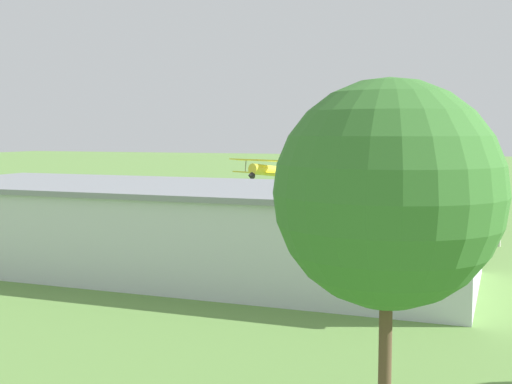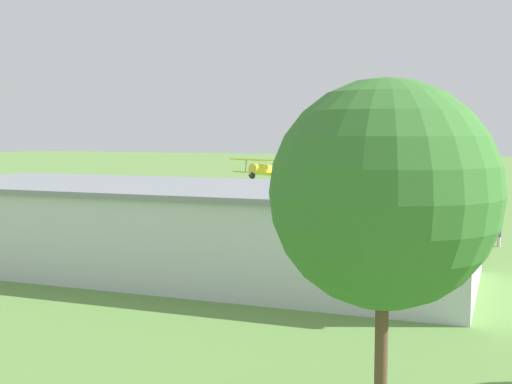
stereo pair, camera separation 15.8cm
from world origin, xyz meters
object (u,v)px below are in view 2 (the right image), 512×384
(person_near_hangar_door, at_px, (499,237))
(tree_at_field_edge, at_px, (384,194))
(hangar, at_px, (183,228))
(person_at_fence_line, at_px, (482,240))
(car_yellow, at_px, (29,224))
(biplane, at_px, (269,170))
(person_beside_truck, at_px, (170,220))

(person_near_hangar_door, distance_m, tree_at_field_edge, 40.45)
(hangar, xyz_separation_m, person_at_fence_line, (-18.93, -16.02, -2.18))
(car_yellow, relative_size, person_near_hangar_door, 2.61)
(person_near_hangar_door, bearing_deg, car_yellow, 9.98)
(car_yellow, distance_m, person_near_hangar_door, 42.36)
(biplane, relative_size, tree_at_field_edge, 0.81)
(person_near_hangar_door, bearing_deg, biplane, -25.71)
(person_beside_truck, bearing_deg, tree_at_field_edge, 124.75)
(hangar, xyz_separation_m, person_near_hangar_door, (-20.23, -17.86, -2.17))
(hangar, relative_size, biplane, 4.40)
(person_at_fence_line, distance_m, person_near_hangar_door, 2.26)
(hangar, xyz_separation_m, person_beside_truck, (10.36, -17.87, -2.20))
(tree_at_field_edge, bearing_deg, person_near_hangar_door, -94.37)
(biplane, bearing_deg, person_at_fence_line, 149.51)
(biplane, relative_size, person_at_fence_line, 5.52)
(biplane, bearing_deg, person_beside_truck, 62.17)
(car_yellow, relative_size, tree_at_field_edge, 0.38)
(hangar, bearing_deg, tree_at_field_edge, 128.18)
(tree_at_field_edge, bearing_deg, person_beside_truck, -55.25)
(hangar, xyz_separation_m, tree_at_field_edge, (-17.20, 21.87, 4.79))
(person_beside_truck, height_order, tree_at_field_edge, tree_at_field_edge)
(car_yellow, distance_m, person_at_fence_line, 40.79)
(car_yellow, height_order, tree_at_field_edge, tree_at_field_edge)
(person_beside_truck, height_order, person_near_hangar_door, person_near_hangar_door)
(hangar, distance_m, tree_at_field_edge, 28.23)
(biplane, height_order, person_at_fence_line, biplane)
(biplane, height_order, person_beside_truck, biplane)
(hangar, relative_size, tree_at_field_edge, 3.55)
(person_beside_truck, relative_size, tree_at_field_edge, 0.14)
(person_at_fence_line, bearing_deg, biplane, -30.49)
(hangar, distance_m, car_yellow, 24.02)
(person_beside_truck, bearing_deg, hangar, 120.11)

